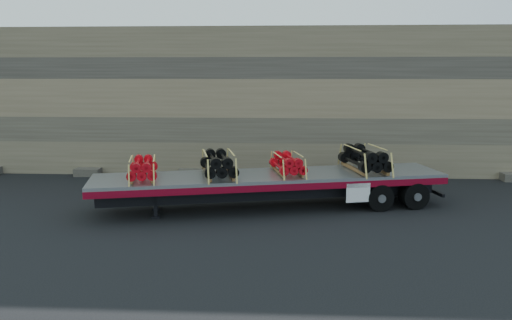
{
  "coord_description": "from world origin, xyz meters",
  "views": [
    {
      "loc": [
        1.42,
        -18.28,
        4.93
      ],
      "look_at": [
        0.33,
        0.65,
        1.57
      ],
      "focal_mm": 35.0,
      "sensor_mm": 36.0,
      "label": 1
    }
  ],
  "objects_px": {
    "bundle_midrear": "(288,164)",
    "bundle_midfront": "(218,165)",
    "trailer": "(270,191)",
    "bundle_front": "(143,169)",
    "bundle_rear": "(364,159)"
  },
  "relations": [
    {
      "from": "bundle_midfront",
      "to": "bundle_rear",
      "type": "height_order",
      "value": "bundle_rear"
    },
    {
      "from": "trailer",
      "to": "bundle_midrear",
      "type": "distance_m",
      "value": 1.18
    },
    {
      "from": "bundle_front",
      "to": "bundle_rear",
      "type": "bearing_deg",
      "value": 0.0
    },
    {
      "from": "trailer",
      "to": "bundle_front",
      "type": "distance_m",
      "value": 4.61
    },
    {
      "from": "trailer",
      "to": "bundle_midrear",
      "type": "height_order",
      "value": "bundle_midrear"
    },
    {
      "from": "bundle_midfront",
      "to": "bundle_midrear",
      "type": "bearing_deg",
      "value": -0.0
    },
    {
      "from": "trailer",
      "to": "bundle_rear",
      "type": "relative_size",
      "value": 5.25
    },
    {
      "from": "trailer",
      "to": "bundle_midfront",
      "type": "height_order",
      "value": "bundle_midfront"
    },
    {
      "from": "bundle_midfront",
      "to": "bundle_midrear",
      "type": "distance_m",
      "value": 2.52
    },
    {
      "from": "trailer",
      "to": "bundle_midrear",
      "type": "relative_size",
      "value": 6.57
    },
    {
      "from": "bundle_front",
      "to": "bundle_rear",
      "type": "distance_m",
      "value": 8.12
    },
    {
      "from": "trailer",
      "to": "bundle_front",
      "type": "xyz_separation_m",
      "value": [
        -4.38,
        -1.05,
        0.98
      ]
    },
    {
      "from": "bundle_midrear",
      "to": "bundle_midfront",
      "type": "bearing_deg",
      "value": 180.0
    },
    {
      "from": "bundle_front",
      "to": "trailer",
      "type": "bearing_deg",
      "value": 0.0
    },
    {
      "from": "bundle_midfront",
      "to": "bundle_rear",
      "type": "bearing_deg",
      "value": 0.0
    }
  ]
}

